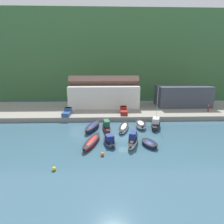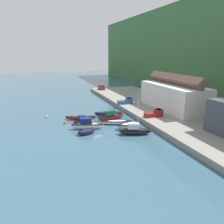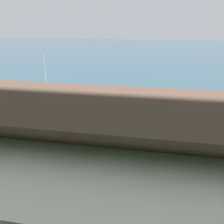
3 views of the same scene
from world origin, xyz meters
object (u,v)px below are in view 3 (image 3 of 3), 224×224
Objects in this scene: moored_boat_3 at (77,120)px; mooring_buoy_1 at (178,93)px; moored_boat_7 at (110,100)px; moored_boat_5 at (155,105)px; moored_boat_6 at (135,102)px; mooring_buoy_0 at (143,97)px; moored_boat_4 at (54,117)px; moored_boat_2 at (107,120)px; pickup_truck_1 at (79,147)px; moored_boat_1 at (135,119)px; moored_boat_8 at (95,99)px; moored_boat_0 at (158,124)px.

moored_boat_3 reaches higher than mooring_buoy_1.
moored_boat_5 is at bearing -164.86° from moored_boat_7.
mooring_buoy_0 is (-1.27, -4.28, -0.42)m from moored_boat_6.
moored_boat_4 is at bearing 47.17° from moored_boat_5.
pickup_truck_1 is (0.90, 10.36, 1.50)m from moored_boat_2.
moored_boat_6 is 11.79m from mooring_buoy_1.
moored_boat_6 reaches higher than moored_boat_5.
moored_boat_1 reaches higher than moored_boat_8.
pickup_truck_1 is (5.10, 10.46, 1.13)m from moored_boat_1.
mooring_buoy_0 is at bearing -122.74° from moored_boat_3.
moored_boat_3 is (11.81, 0.94, 0.07)m from moored_boat_0.
mooring_buoy_0 is at bearing -96.68° from moored_boat_2.
mooring_buoy_0 is at bearing -48.38° from moored_boat_5.
pickup_truck_1 is at bearing 82.86° from moored_boat_5.
moored_boat_6 is (-11.63, -9.24, -0.21)m from moored_boat_4.
moored_boat_4 is 2.13× the size of pickup_truck_1.
moored_boat_3 reaches higher than moored_boat_8.
moored_boat_7 is (5.21, -7.79, 0.07)m from moored_boat_1.
moored_boat_6 is 1.07× the size of moored_boat_8.
moored_boat_7 is at bearing -26.98° from moored_boat_0.
moored_boat_2 is at bearing -162.05° from moored_boat_3.
mooring_buoy_0 is (-9.17, -13.68, -0.44)m from moored_boat_3.
moored_boat_4 is at bearing 68.05° from moored_boat_7.
moored_boat_8 is at bearing 21.74° from mooring_buoy_0.
moored_boat_8 is at bearing -92.39° from moored_boat_4.
moored_boat_1 is 8.02m from moored_boat_6.
moored_boat_5 is (-15.05, -8.93, -0.41)m from moored_boat_4.
moored_boat_0 is at bearing 164.17° from moored_boat_1.
moored_boat_3 is 0.63× the size of moored_boat_5.
moored_boat_4 is at bearing 22.95° from moored_boat_2.
mooring_buoy_0 is at bearing -101.25° from moored_boat_1.
pickup_truck_1 is at bearing 66.96° from moored_boat_0.
moored_boat_8 is (-3.95, -9.95, -0.46)m from moored_boat_4.
moored_boat_5 is 1.65× the size of moored_boat_6.
moored_boat_3 is 0.52× the size of moored_boat_4.
moored_boat_5 reaches higher than mooring_buoy_1.
moored_boat_1 reaches higher than moored_boat_3.
mooring_buoy_1 is at bearing -130.70° from moored_boat_7.
moored_boat_3 is at bearing 55.22° from moored_boat_5.
moored_boat_7 is at bearing -108.51° from moored_boat_4.
moored_boat_0 is at bearing -167.84° from moored_boat_2.
moored_boat_8 reaches higher than mooring_buoy_0.
moored_boat_1 is at bearing 79.14° from moored_boat_6.
moored_boat_1 is at bearing 9.27° from moored_boat_0.
moored_boat_6 is at bearing -93.89° from moored_boat_1.
moored_boat_5 is at bearing -118.32° from moored_boat_1.
moored_boat_5 is at bearing -69.61° from moored_boat_0.
moored_boat_3 is at bearing 47.56° from mooring_buoy_1.
moored_boat_5 is at bearing 154.71° from moored_boat_8.
mooring_buoy_1 is at bearing -123.38° from moored_boat_1.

